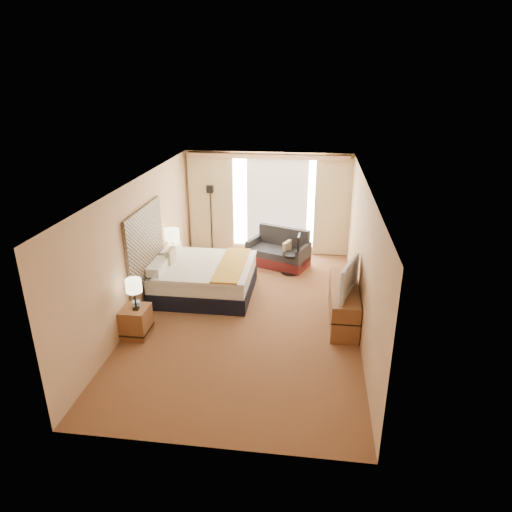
# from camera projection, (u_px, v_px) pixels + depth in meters

# --- Properties ---
(floor) EXTENTS (4.20, 7.00, 0.02)m
(floor) POSITION_uv_depth(u_px,v_px,m) (248.00, 313.00, 8.99)
(floor) COLOR maroon
(floor) RESTS_ON ground
(ceiling) EXTENTS (4.20, 7.00, 0.02)m
(ceiling) POSITION_uv_depth(u_px,v_px,m) (247.00, 183.00, 8.02)
(ceiling) COLOR white
(ceiling) RESTS_ON wall_back
(wall_back) EXTENTS (4.20, 0.02, 2.60)m
(wall_back) POSITION_uv_depth(u_px,v_px,m) (268.00, 203.00, 11.73)
(wall_back) COLOR #D4AC81
(wall_back) RESTS_ON ground
(wall_front) EXTENTS (4.20, 0.02, 2.60)m
(wall_front) POSITION_uv_depth(u_px,v_px,m) (204.00, 361.00, 5.29)
(wall_front) COLOR #D4AC81
(wall_front) RESTS_ON ground
(wall_left) EXTENTS (0.02, 7.00, 2.60)m
(wall_left) POSITION_uv_depth(u_px,v_px,m) (140.00, 247.00, 8.76)
(wall_left) COLOR #D4AC81
(wall_left) RESTS_ON ground
(wall_right) EXTENTS (0.02, 7.00, 2.60)m
(wall_right) POSITION_uv_depth(u_px,v_px,m) (362.00, 258.00, 8.26)
(wall_right) COLOR #D4AC81
(wall_right) RESTS_ON ground
(headboard) EXTENTS (0.06, 1.85, 1.50)m
(headboard) POSITION_uv_depth(u_px,v_px,m) (146.00, 244.00, 8.95)
(headboard) COLOR black
(headboard) RESTS_ON wall_left
(nightstand_left) EXTENTS (0.45, 0.52, 0.55)m
(nightstand_left) POSITION_uv_depth(u_px,v_px,m) (136.00, 322.00, 8.15)
(nightstand_left) COLOR brown
(nightstand_left) RESTS_ON floor
(nightstand_right) EXTENTS (0.45, 0.52, 0.55)m
(nightstand_right) POSITION_uv_depth(u_px,v_px,m) (177.00, 267.00, 10.45)
(nightstand_right) COLOR brown
(nightstand_right) RESTS_ON floor
(media_dresser) EXTENTS (0.50, 1.80, 0.70)m
(media_dresser) POSITION_uv_depth(u_px,v_px,m) (343.00, 303.00, 8.64)
(media_dresser) COLOR brown
(media_dresser) RESTS_ON floor
(window) EXTENTS (2.30, 0.02, 2.30)m
(window) POSITION_uv_depth(u_px,v_px,m) (277.00, 203.00, 11.66)
(window) COLOR white
(window) RESTS_ON wall_back
(curtains) EXTENTS (4.12, 0.19, 2.56)m
(curtains) POSITION_uv_depth(u_px,v_px,m) (267.00, 200.00, 11.59)
(curtains) COLOR beige
(curtains) RESTS_ON floor
(bed) EXTENTS (2.02, 1.85, 0.98)m
(bed) POSITION_uv_depth(u_px,v_px,m) (204.00, 278.00, 9.69)
(bed) COLOR black
(bed) RESTS_ON floor
(loveseat) EXTENTS (1.62, 1.25, 0.90)m
(loveseat) POSITION_uv_depth(u_px,v_px,m) (279.00, 253.00, 11.19)
(loveseat) COLOR #541818
(loveseat) RESTS_ON floor
(floor_lamp) EXTENTS (0.22, 0.22, 1.76)m
(floor_lamp) POSITION_uv_depth(u_px,v_px,m) (211.00, 205.00, 11.74)
(floor_lamp) COLOR black
(floor_lamp) RESTS_ON floor
(desk_chair) EXTENTS (0.46, 0.46, 0.95)m
(desk_chair) POSITION_uv_depth(u_px,v_px,m) (293.00, 256.00, 10.67)
(desk_chair) COLOR black
(desk_chair) RESTS_ON floor
(lamp_left) EXTENTS (0.28, 0.28, 0.58)m
(lamp_left) POSITION_uv_depth(u_px,v_px,m) (134.00, 286.00, 7.84)
(lamp_left) COLOR black
(lamp_left) RESTS_ON nightstand_left
(lamp_right) EXTENTS (0.31, 0.31, 0.65)m
(lamp_right) POSITION_uv_depth(u_px,v_px,m) (172.00, 235.00, 10.13)
(lamp_right) COLOR black
(lamp_right) RESTS_ON nightstand_right
(tissue_box) EXTENTS (0.15, 0.15, 0.11)m
(tissue_box) POSITION_uv_depth(u_px,v_px,m) (136.00, 304.00, 8.06)
(tissue_box) COLOR #859ECE
(tissue_box) RESTS_ON nightstand_left
(telephone) EXTENTS (0.19, 0.17, 0.06)m
(telephone) POSITION_uv_depth(u_px,v_px,m) (178.00, 256.00, 10.28)
(telephone) COLOR black
(telephone) RESTS_ON nightstand_right
(television) EXTENTS (0.46, 1.07, 0.62)m
(television) POSITION_uv_depth(u_px,v_px,m) (344.00, 277.00, 8.18)
(television) COLOR black
(television) RESTS_ON media_dresser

